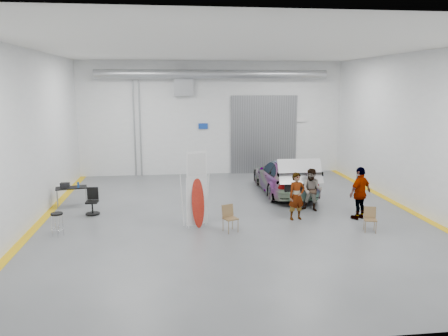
{
  "coord_description": "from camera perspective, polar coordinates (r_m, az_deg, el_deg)",
  "views": [
    {
      "loc": [
        -2.19,
        -15.23,
        4.79
      ],
      "look_at": [
        -0.13,
        1.75,
        1.5
      ],
      "focal_mm": 35.0,
      "sensor_mm": 36.0,
      "label": 1
    }
  ],
  "objects": [
    {
      "name": "work_table",
      "position": [
        18.47,
        -19.52,
        -2.39
      ],
      "size": [
        1.29,
        0.83,
        0.97
      ],
      "rotation": [
        0.0,
        0.0,
        0.21
      ],
      "color": "gray",
      "rests_on": "ground"
    },
    {
      "name": "surfboard_display",
      "position": [
        14.68,
        -3.81,
        -3.59
      ],
      "size": [
        0.74,
        0.43,
        2.77
      ],
      "rotation": [
        0.0,
        0.0,
        0.4
      ],
      "color": "white",
      "rests_on": "ground"
    },
    {
      "name": "folding_chair_near",
      "position": [
        14.49,
        0.85,
        -7.27
      ],
      "size": [
        0.55,
        0.58,
        0.88
      ],
      "rotation": [
        0.0,
        0.0,
        0.4
      ],
      "color": "brown",
      "rests_on": "ground"
    },
    {
      "name": "sedan_car",
      "position": [
        19.62,
        7.91,
        -1.11
      ],
      "size": [
        2.14,
        5.17,
        1.49
      ],
      "primitive_type": "imported",
      "rotation": [
        0.0,
        0.0,
        3.13
      ],
      "color": "white",
      "rests_on": "ground"
    },
    {
      "name": "shop_stool",
      "position": [
        15.0,
        -20.92,
        -6.93
      ],
      "size": [
        0.39,
        0.39,
        0.77
      ],
      "rotation": [
        0.0,
        0.0,
        -0.29
      ],
      "color": "black",
      "rests_on": "ground"
    },
    {
      "name": "trunk_lid",
      "position": [
        17.28,
        9.94,
        -0.21
      ],
      "size": [
        1.74,
        1.06,
        0.04
      ],
      "primitive_type": "cube",
      "color": "silver",
      "rests_on": "sedan_car"
    },
    {
      "name": "person_c",
      "position": [
        16.39,
        17.35,
        -3.14
      ],
      "size": [
        1.19,
        0.96,
        1.92
      ],
      "primitive_type": "imported",
      "rotation": [
        0.0,
        0.0,
        3.68
      ],
      "color": "#A65C37",
      "rests_on": "ground"
    },
    {
      "name": "office_chair",
      "position": [
        17.07,
        -16.81,
        -4.38
      ],
      "size": [
        0.52,
        0.52,
        0.98
      ],
      "rotation": [
        0.0,
        0.0,
        -0.03
      ],
      "color": "black",
      "rests_on": "ground"
    },
    {
      "name": "folding_chair_far",
      "position": [
        15.26,
        18.51,
        -6.99
      ],
      "size": [
        0.48,
        0.5,
        0.81
      ],
      "rotation": [
        0.0,
        0.0,
        -0.29
      ],
      "color": "brown",
      "rests_on": "ground"
    },
    {
      "name": "person_b",
      "position": [
        17.01,
        11.43,
        -2.82
      ],
      "size": [
        1.01,
        0.94,
        1.65
      ],
      "primitive_type": "imported",
      "rotation": [
        0.0,
        0.0,
        -0.53
      ],
      "color": "teal",
      "rests_on": "ground"
    },
    {
      "name": "ground",
      "position": [
        16.11,
        1.21,
        -6.41
      ],
      "size": [
        16.0,
        16.0,
        0.0
      ],
      "primitive_type": "plane",
      "color": "#595C60",
      "rests_on": "ground"
    },
    {
      "name": "person_a",
      "position": [
        15.82,
        9.47,
        -3.65
      ],
      "size": [
        0.7,
        0.54,
        1.72
      ],
      "primitive_type": "imported",
      "rotation": [
        0.0,
        0.0,
        0.23
      ],
      "color": "#9B7254",
      "rests_on": "ground"
    },
    {
      "name": "room_shell",
      "position": [
        17.63,
        1.01,
        8.57
      ],
      "size": [
        14.02,
        16.18,
        6.01
      ],
      "color": "silver",
      "rests_on": "ground"
    }
  ]
}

